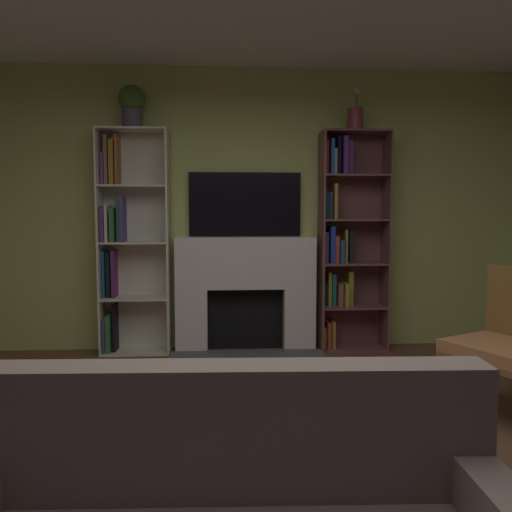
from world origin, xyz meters
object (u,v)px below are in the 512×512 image
at_px(bookshelf_left, 127,241).
at_px(bookshelf_right, 345,240).
at_px(vase_with_flowers, 355,117).
at_px(tv, 245,204).
at_px(fireplace, 246,290).
at_px(potted_plant, 132,104).

distance_m(bookshelf_left, bookshelf_right, 2.12).
bearing_deg(bookshelf_right, vase_with_flowers, -25.44).
distance_m(tv, bookshelf_right, 1.04).
height_order(bookshelf_right, vase_with_flowers, vase_with_flowers).
distance_m(fireplace, tv, 0.84).
bearing_deg(tv, potted_plant, -173.52).
bearing_deg(tv, fireplace, -90.00).
relative_size(fireplace, bookshelf_left, 0.68).
xyz_separation_m(bookshelf_right, vase_with_flowers, (0.08, -0.04, 1.18)).
bearing_deg(potted_plant, tv, 6.48).
height_order(tv, bookshelf_left, bookshelf_left).
bearing_deg(bookshelf_right, potted_plant, -178.96).
relative_size(fireplace, bookshelf_right, 0.68).
bearing_deg(potted_plant, bookshelf_right, 1.04).
bearing_deg(bookshelf_right, bookshelf_left, 179.77).
height_order(bookshelf_left, vase_with_flowers, vase_with_flowers).
height_order(fireplace, potted_plant, potted_plant).
height_order(bookshelf_right, potted_plant, potted_plant).
bearing_deg(bookshelf_left, fireplace, -0.89).
bearing_deg(fireplace, vase_with_flowers, -1.51).
xyz_separation_m(potted_plant, vase_with_flowers, (2.12, -0.00, -0.09)).
bearing_deg(bookshelf_left, tv, 3.75).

